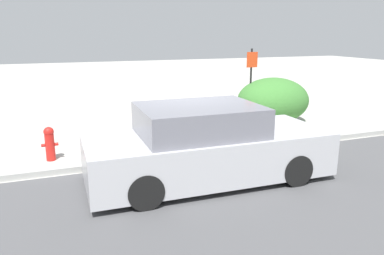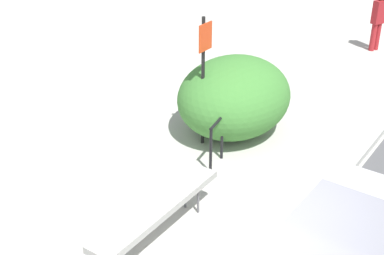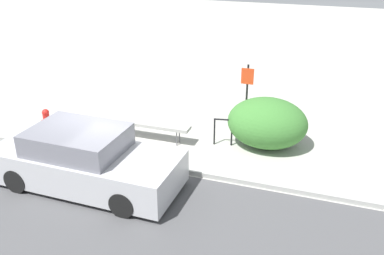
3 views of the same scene
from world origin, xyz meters
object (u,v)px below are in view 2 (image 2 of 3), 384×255
(sign_post, at_px, (204,71))
(bike_rack, at_px, (217,139))
(bench, at_px, (157,209))
(pedestrian, at_px, (378,20))

(sign_post, bearing_deg, bike_rack, -130.08)
(bike_rack, height_order, sign_post, sign_post)
(bench, bearing_deg, pedestrian, 0.29)
(sign_post, distance_m, pedestrian, 6.81)
(bike_rack, distance_m, pedestrian, 7.25)
(pedestrian, bearing_deg, bike_rack, 21.68)
(bike_rack, bearing_deg, pedestrian, -2.15)
(bench, relative_size, bike_rack, 2.78)
(bench, xyz_separation_m, sign_post, (2.56, 0.99, 0.89))
(pedestrian, bearing_deg, bench, 24.51)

